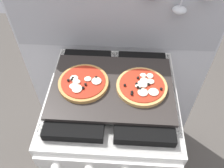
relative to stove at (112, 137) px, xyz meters
name	(u,v)px	position (x,y,z in m)	size (l,w,h in m)	color
ground_plane	(112,167)	(0.00, 0.00, -0.45)	(4.00, 4.00, 0.00)	#4C4742
kitchen_backsplash	(116,57)	(0.00, 0.34, 0.34)	(1.10, 0.09, 1.55)	silver
stove	(112,137)	(0.00, 0.00, 0.00)	(0.60, 0.64, 0.90)	white
baking_tray	(112,87)	(0.00, 0.00, 0.46)	(0.54, 0.38, 0.02)	#2D2826
pizza_left	(83,83)	(-0.13, 0.00, 0.48)	(0.22, 0.22, 0.03)	#C18947
pizza_right	(142,86)	(0.13, 0.00, 0.48)	(0.22, 0.22, 0.03)	tan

